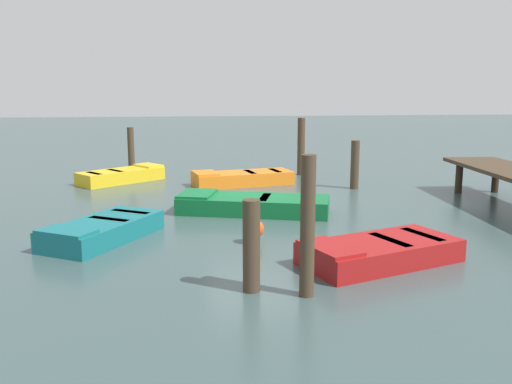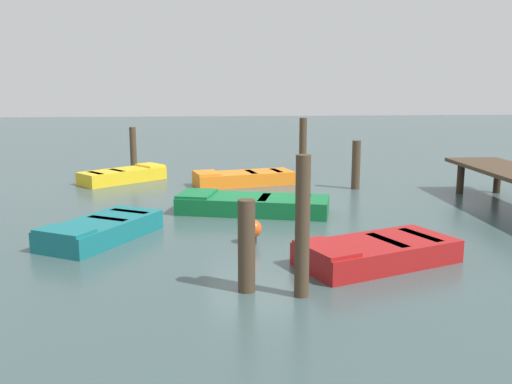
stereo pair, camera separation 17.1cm
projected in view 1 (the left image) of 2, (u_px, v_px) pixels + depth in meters
The scene contains 12 objects.
ground_plane at pixel (256, 205), 14.63m from camera, with size 80.00×80.00×0.00m, color #384C4C.
rowboat_green at pixel (252, 204), 13.75m from camera, with size 2.17×3.83×0.46m.
rowboat_red at pixel (379, 251), 9.89m from camera, with size 2.24×3.06×0.46m.
rowboat_teal at pixel (102, 230), 11.33m from camera, with size 2.87×2.33×0.46m.
rowboat_yellow at pixel (122, 175), 18.02m from camera, with size 2.51×2.73×0.46m.
rowboat_orange at pixel (242, 178), 17.52m from camera, with size 1.77×3.22×0.46m.
mooring_piling_mid_right at pixel (131, 150), 19.97m from camera, with size 0.23×0.23×1.59m, color #423323.
mooring_piling_far_right at pixel (251, 246), 8.47m from camera, with size 0.26×0.26×1.42m, color #423323.
mooring_piling_near_left at pixel (308, 227), 8.21m from camera, with size 0.22×0.22×2.11m, color #423323.
mooring_piling_center at pixel (355, 165), 16.80m from camera, with size 0.25×0.25×1.45m, color #423323.
mooring_piling_far_left at pixel (301, 146), 19.31m from camera, with size 0.26×0.26×1.95m, color #423323.
marker_buoy at pixel (255, 229), 11.10m from camera, with size 0.36×0.36×0.48m.
Camera 1 is at (14.22, -1.47, 3.11)m, focal length 39.69 mm.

